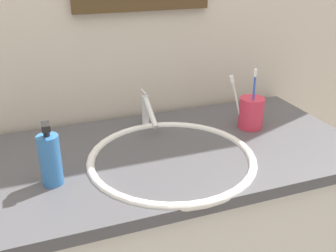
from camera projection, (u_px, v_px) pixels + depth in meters
tiled_wall_back at (141, 28)px, 1.31m from camera, size 2.32×0.04×2.40m
sink_basin at (172, 171)px, 1.12m from camera, size 0.49×0.49×0.12m
faucet at (147, 110)px, 1.28m from camera, size 0.02×0.15×0.12m
toothbrush_cup at (251, 113)px, 1.28m from camera, size 0.08×0.08×0.10m
toothbrush_blue at (254, 95)px, 1.24m from camera, size 0.02×0.02×0.20m
toothbrush_white at (236, 98)px, 1.25m from camera, size 0.06×0.02×0.18m
soap_dispenser at (50, 159)px, 0.96m from camera, size 0.05×0.06×0.17m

